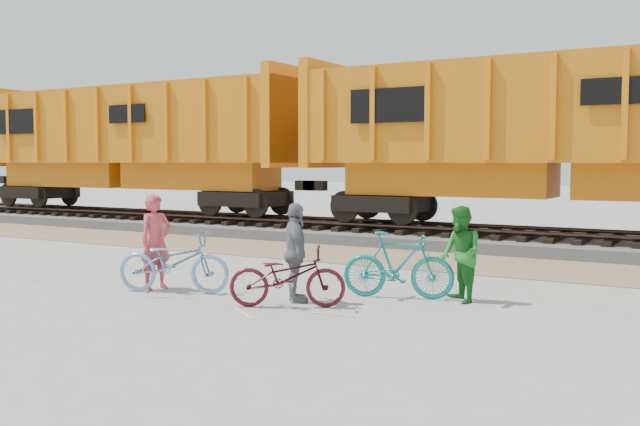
# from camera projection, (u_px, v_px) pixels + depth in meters

# --- Properties ---
(ground) EXTENTS (120.00, 120.00, 0.00)m
(ground) POSITION_uv_depth(u_px,v_px,m) (248.00, 295.00, 12.06)
(ground) COLOR #9E9E99
(ground) RESTS_ON ground
(gravel_strip) EXTENTS (120.00, 3.00, 0.02)m
(gravel_strip) POSITION_uv_depth(u_px,v_px,m) (385.00, 257.00, 16.80)
(gravel_strip) COLOR #8B7356
(gravel_strip) RESTS_ON ground
(ballast_bed) EXTENTS (120.00, 4.00, 0.30)m
(ballast_bed) POSITION_uv_depth(u_px,v_px,m) (439.00, 238.00, 19.80)
(ballast_bed) COLOR slate
(ballast_bed) RESTS_ON ground
(track) EXTENTS (120.00, 2.60, 0.24)m
(track) POSITION_uv_depth(u_px,v_px,m) (439.00, 226.00, 19.78)
(track) COLOR black
(track) RESTS_ON ballast_bed
(hopper_car_left) EXTENTS (14.00, 3.13, 4.65)m
(hopper_car_left) POSITION_uv_depth(u_px,v_px,m) (131.00, 141.00, 25.45)
(hopper_car_left) COLOR black
(hopper_car_left) RESTS_ON track
(hopper_car_center) EXTENTS (14.00, 3.13, 4.65)m
(hopper_car_center) POSITION_uv_depth(u_px,v_px,m) (566.00, 132.00, 17.91)
(hopper_car_center) COLOR black
(hopper_car_center) RESTS_ON track
(bicycle_blue) EXTENTS (2.13, 1.33, 1.06)m
(bicycle_blue) POSITION_uv_depth(u_px,v_px,m) (174.00, 262.00, 12.30)
(bicycle_blue) COLOR #779ECD
(bicycle_blue) RESTS_ON ground
(bicycle_teal) EXTENTS (1.91, 1.03, 1.11)m
(bicycle_teal) POSITION_uv_depth(u_px,v_px,m) (398.00, 265.00, 11.79)
(bicycle_teal) COLOR #10827D
(bicycle_teal) RESTS_ON ground
(bicycle_maroon) EXTENTS (1.89, 1.41, 0.95)m
(bicycle_maroon) POSITION_uv_depth(u_px,v_px,m) (287.00, 277.00, 11.08)
(bicycle_maroon) COLOR #4A1117
(bicycle_maroon) RESTS_ON ground
(person_solo) EXTENTS (0.53, 0.69, 1.69)m
(person_solo) POSITION_uv_depth(u_px,v_px,m) (156.00, 242.00, 12.61)
(person_solo) COLOR #CE4048
(person_solo) RESTS_ON ground
(person_man) EXTENTS (0.95, 0.96, 1.56)m
(person_man) POSITION_uv_depth(u_px,v_px,m) (461.00, 254.00, 11.45)
(person_man) COLOR #1E7222
(person_man) RESTS_ON ground
(person_woman) EXTENTS (0.90, 0.98, 1.61)m
(person_woman) POSITION_uv_depth(u_px,v_px,m) (296.00, 253.00, 11.45)
(person_woman) COLOR slate
(person_woman) RESTS_ON ground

